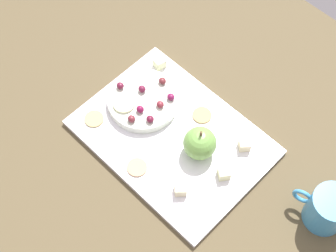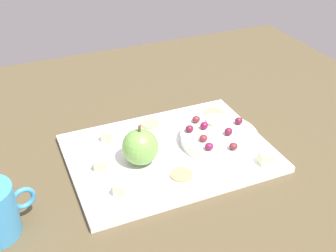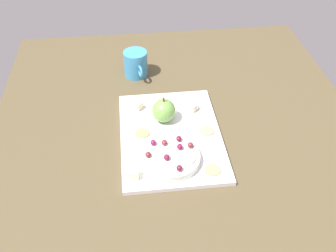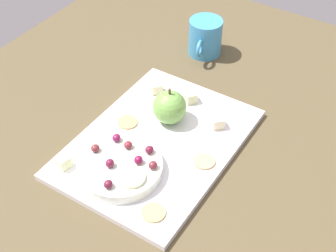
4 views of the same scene
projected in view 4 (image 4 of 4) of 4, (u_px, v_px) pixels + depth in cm
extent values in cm
cube|color=brown|center=(169.00, 159.00, 94.07)|extent=(123.83, 107.38, 4.96)
cube|color=white|center=(157.00, 143.00, 92.91)|extent=(38.42, 27.87, 1.26)
cylinder|color=white|center=(120.00, 168.00, 86.08)|extent=(15.32, 15.32, 2.07)
sphere|color=#6FA649|center=(170.00, 107.00, 94.59)|extent=(6.81, 6.81, 6.81)
cylinder|color=brown|center=(170.00, 91.00, 91.86)|extent=(0.50, 0.50, 1.20)
cube|color=beige|center=(191.00, 97.00, 100.35)|extent=(3.23, 3.23, 2.31)
cube|color=beige|center=(156.00, 88.00, 102.64)|extent=(3.26, 3.26, 2.31)
cube|color=beige|center=(63.00, 162.00, 86.93)|extent=(2.72, 2.72, 2.31)
cube|color=beige|center=(218.00, 122.00, 94.69)|extent=(3.27, 3.27, 2.31)
cylinder|color=tan|center=(203.00, 163.00, 88.07)|extent=(4.09, 4.09, 0.40)
cylinder|color=tan|center=(128.00, 122.00, 96.14)|extent=(4.09, 4.09, 0.40)
cylinder|color=tan|center=(153.00, 213.00, 79.87)|extent=(4.09, 4.09, 0.40)
ellipsoid|color=maroon|center=(138.00, 160.00, 85.01)|extent=(1.67, 1.50, 1.55)
ellipsoid|color=maroon|center=(149.00, 150.00, 86.93)|extent=(1.67, 1.50, 1.43)
ellipsoid|color=maroon|center=(110.00, 163.00, 84.43)|extent=(1.67, 1.50, 1.56)
ellipsoid|color=maroon|center=(95.00, 148.00, 87.26)|extent=(1.67, 1.50, 1.37)
ellipsoid|color=maroon|center=(128.00, 145.00, 87.87)|extent=(1.67, 1.50, 1.38)
ellipsoid|color=maroon|center=(108.00, 184.00, 80.98)|extent=(1.67, 1.50, 1.48)
ellipsoid|color=maroon|center=(153.00, 165.00, 84.17)|extent=(1.67, 1.50, 1.45)
ellipsoid|color=maroon|center=(116.00, 138.00, 89.17)|extent=(1.67, 1.50, 1.45)
cylinder|color=beige|center=(130.00, 177.00, 82.78)|extent=(4.68, 4.68, 0.60)
cylinder|color=#3C8EC3|center=(205.00, 37.00, 113.70)|extent=(7.88, 7.88, 8.69)
torus|color=#3C8EC3|center=(200.00, 49.00, 110.13)|extent=(4.07, 1.77, 4.00)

